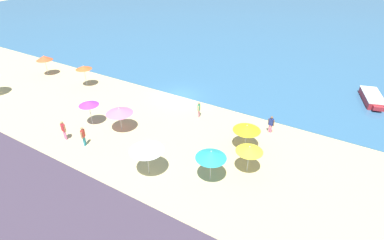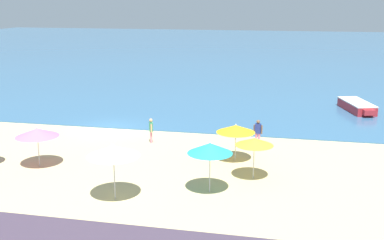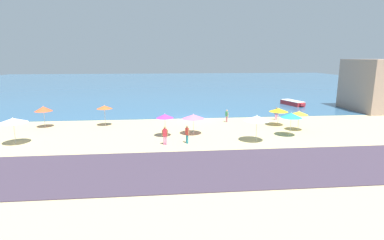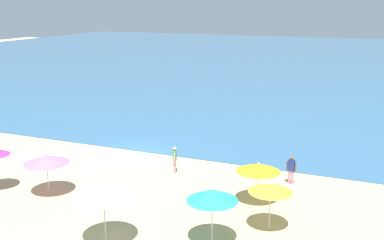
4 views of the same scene
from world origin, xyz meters
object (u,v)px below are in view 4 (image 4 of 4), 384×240
object	(u,v)px
beach_umbrella_1	(212,195)
beach_umbrella_7	(271,188)
beach_umbrella_8	(258,167)
bather_3	(291,168)
beach_umbrella_4	(103,192)
bather_0	(175,158)
beach_umbrella_0	(46,159)

from	to	relation	value
beach_umbrella_1	beach_umbrella_7	bearing A→B (deg)	49.64
beach_umbrella_8	bather_3	distance (m)	3.45
beach_umbrella_4	bather_0	distance (m)	8.95
beach_umbrella_1	bather_3	distance (m)	8.22
beach_umbrella_8	bather_3	xyz separation A→B (m)	(1.00, 3.16, -0.94)
bather_3	beach_umbrella_1	bearing A→B (deg)	-101.44
beach_umbrella_7	beach_umbrella_8	size ratio (longest dim) A/B	1.01
beach_umbrella_7	bather_0	world-z (taller)	beach_umbrella_7
beach_umbrella_0	bather_3	world-z (taller)	beach_umbrella_0
beach_umbrella_4	beach_umbrella_8	size ratio (longest dim) A/B	1.20
beach_umbrella_4	beach_umbrella_7	distance (m)	7.09
beach_umbrella_8	beach_umbrella_1	bearing A→B (deg)	-97.21
beach_umbrella_4	bather_3	distance (m)	11.27
beach_umbrella_1	bather_3	bearing A→B (deg)	78.56
bather_3	beach_umbrella_0	bearing A→B (deg)	-151.01
beach_umbrella_0	bather_3	bearing A→B (deg)	28.99
beach_umbrella_0	beach_umbrella_1	xyz separation A→B (m)	(9.74, -1.68, 0.28)
beach_umbrella_4	bather_3	xyz separation A→B (m)	(5.70, 9.63, -1.37)
beach_umbrella_1	beach_umbrella_4	xyz separation A→B (m)	(-4.09, -1.66, 0.12)
beach_umbrella_0	bather_3	size ratio (longest dim) A/B	1.43
beach_umbrella_1	beach_umbrella_4	world-z (taller)	beach_umbrella_4
beach_umbrella_0	beach_umbrella_4	xyz separation A→B (m)	(5.65, -3.34, 0.40)
beach_umbrella_1	beach_umbrella_7	size ratio (longest dim) A/B	1.13
bather_3	bather_0	bearing A→B (deg)	-172.80
beach_umbrella_4	beach_umbrella_7	world-z (taller)	beach_umbrella_4
beach_umbrella_1	bather_3	xyz separation A→B (m)	(1.61, 7.97, -1.25)
beach_umbrella_1	beach_umbrella_7	world-z (taller)	beach_umbrella_1
beach_umbrella_1	bather_0	world-z (taller)	beach_umbrella_1
beach_umbrella_1	bather_0	size ratio (longest dim) A/B	1.57
bather_3	beach_umbrella_8	bearing A→B (deg)	-107.62
beach_umbrella_1	beach_umbrella_4	bearing A→B (deg)	-157.88
beach_umbrella_0	bather_0	world-z (taller)	beach_umbrella_0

